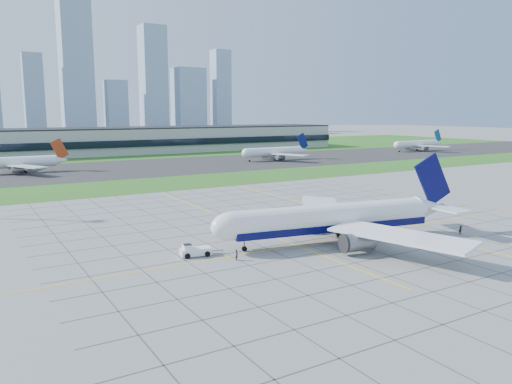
% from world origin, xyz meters
% --- Properties ---
extents(ground, '(1400.00, 1400.00, 0.00)m').
position_xyz_m(ground, '(0.00, 0.00, 0.00)').
color(ground, gray).
rests_on(ground, ground).
extents(grass_median, '(700.00, 35.00, 0.04)m').
position_xyz_m(grass_median, '(0.00, 90.00, 0.02)').
color(grass_median, '#345E1B').
rests_on(grass_median, ground).
extents(asphalt_taxiway, '(700.00, 75.00, 0.04)m').
position_xyz_m(asphalt_taxiway, '(0.00, 145.00, 0.03)').
color(asphalt_taxiway, '#383838').
rests_on(asphalt_taxiway, ground).
extents(grass_far, '(700.00, 145.00, 0.04)m').
position_xyz_m(grass_far, '(0.00, 255.00, 0.02)').
color(grass_far, '#345E1B').
rests_on(grass_far, ground).
extents(apron_markings, '(120.00, 130.00, 0.03)m').
position_xyz_m(apron_markings, '(0.43, 11.09, 0.02)').
color(apron_markings, '#474744').
rests_on(apron_markings, ground).
extents(terminal, '(260.00, 43.00, 15.80)m').
position_xyz_m(terminal, '(40.00, 229.87, 7.89)').
color(terminal, '#B7B7B2').
rests_on(terminal, ground).
extents(city_skyline, '(523.00, 32.40, 160.00)m').
position_xyz_m(city_skyline, '(-8.71, 520.00, 59.09)').
color(city_skyline, '#8EA3BA').
rests_on(city_skyline, ground).
extents(airliner, '(52.90, 53.17, 16.76)m').
position_xyz_m(airliner, '(-2.28, -3.36, 4.58)').
color(airliner, white).
rests_on(airliner, ground).
extents(pushback_tug, '(7.95, 3.49, 2.18)m').
position_xyz_m(pushback_tug, '(-29.51, 1.78, 0.97)').
color(pushback_tug, white).
rests_on(pushback_tug, ground).
extents(crew_near, '(0.79, 0.80, 1.86)m').
position_xyz_m(crew_near, '(-24.34, -4.37, 0.93)').
color(crew_near, black).
rests_on(crew_near, ground).
extents(crew_far, '(1.01, 0.86, 1.82)m').
position_xyz_m(crew_far, '(24.55, -12.20, 0.91)').
color(crew_far, black).
rests_on(crew_far, ground).
extents(distant_jet_1, '(35.56, 42.66, 14.08)m').
position_xyz_m(distant_jet_1, '(-41.84, 150.90, 4.48)').
color(distant_jet_1, white).
rests_on(distant_jet_1, ground).
extents(distant_jet_2, '(38.96, 42.66, 14.08)m').
position_xyz_m(distant_jet_2, '(79.66, 142.45, 4.49)').
color(distant_jet_2, white).
rests_on(distant_jet_2, ground).
extents(distant_jet_3, '(41.40, 42.66, 14.08)m').
position_xyz_m(distant_jet_3, '(194.14, 147.45, 4.49)').
color(distant_jet_3, white).
rests_on(distant_jet_3, ground).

